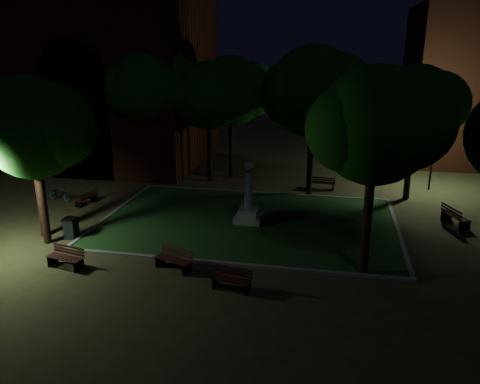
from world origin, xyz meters
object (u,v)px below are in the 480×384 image
object	(u,v)px
bench_near_right	(232,280)
trash_bin	(71,228)
bench_left_side	(87,199)
bench_right_side	(454,216)
bench_far_side	(322,183)
bench_near_left	(174,259)
bench_west_near	(66,258)
monument	(248,205)
bicycle	(60,194)

from	to	relation	value
bench_near_right	trash_bin	world-z (taller)	trash_bin
bench_left_side	bench_right_side	size ratio (longest dim) A/B	0.79
bench_left_side	bench_far_side	size ratio (longest dim) A/B	0.90
trash_bin	bench_near_left	bearing A→B (deg)	-19.49
bench_right_side	bench_far_side	distance (m)	8.56
bench_west_near	trash_bin	world-z (taller)	trash_bin
monument	bench_west_near	size ratio (longest dim) A/B	1.88
bench_west_near	bench_right_side	size ratio (longest dim) A/B	0.89
bench_left_side	trash_bin	xyz separation A→B (m)	(1.81, -4.79, 0.16)
monument	trash_bin	xyz separation A→B (m)	(-8.02, -3.77, -0.43)
bench_far_side	trash_bin	bearing A→B (deg)	46.45
bench_near_left	bicycle	world-z (taller)	bicycle
bench_right_side	trash_bin	xyz separation A→B (m)	(-18.60, -5.53, 0.06)
monument	bench_near_left	bearing A→B (deg)	-109.65
bench_west_near	trash_bin	size ratio (longest dim) A/B	1.63
monument	bench_near_left	world-z (taller)	monument
bench_near_right	trash_bin	xyz separation A→B (m)	(-8.68, 3.31, 0.14)
bench_near_right	bench_west_near	world-z (taller)	bench_west_near
bench_west_near	bicycle	world-z (taller)	bicycle
monument	trash_bin	bearing A→B (deg)	-154.86
bench_near_left	bench_west_near	size ratio (longest dim) A/B	1.02
bench_west_near	bench_left_side	distance (m)	8.28
bench_west_near	bench_left_side	size ratio (longest dim) A/B	1.13
bench_west_near	monument	bearing A→B (deg)	57.02
monument	bench_west_near	world-z (taller)	monument
bench_near_left	bench_left_side	xyz separation A→B (m)	(-7.74, 6.89, -0.05)
bench_left_side	bench_far_side	xyz separation A→B (m)	(13.46, 5.74, 0.06)
bench_right_side	bench_west_near	bearing A→B (deg)	95.66
bench_left_side	bench_right_side	world-z (taller)	bench_right_side
bench_near_right	bicycle	distance (m)	14.96
monument	bench_right_side	bearing A→B (deg)	9.49
bench_west_near	bench_left_side	xyz separation A→B (m)	(-3.23, 7.62, -0.05)
bench_near_left	bench_left_side	distance (m)	10.36
bicycle	bench_west_near	bearing A→B (deg)	-133.34
monument	bicycle	xyz separation A→B (m)	(-11.73, 1.30, -0.50)
bench_right_side	bicycle	distance (m)	22.31
monument	bench_far_side	world-z (taller)	monument
bench_far_side	bicycle	size ratio (longest dim) A/B	0.97
bench_west_near	bicycle	bearing A→B (deg)	135.06
trash_bin	bicycle	world-z (taller)	trash_bin
bench_right_side	trash_bin	distance (m)	19.40
bench_near_left	bench_west_near	world-z (taller)	bench_near_left
bench_right_side	bicycle	size ratio (longest dim) A/B	1.11
bench_west_near	bench_near_left	bearing A→B (deg)	21.26
trash_bin	bicycle	xyz separation A→B (m)	(-3.71, 5.07, -0.08)
bench_near_left	trash_bin	bearing A→B (deg)	-178.89
bench_near_right	bench_west_near	bearing A→B (deg)	-174.46
bench_near_left	bench_right_side	size ratio (longest dim) A/B	0.90
bench_west_near	bench_near_right	bearing A→B (deg)	8.24
monument	bench_left_side	size ratio (longest dim) A/B	2.11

